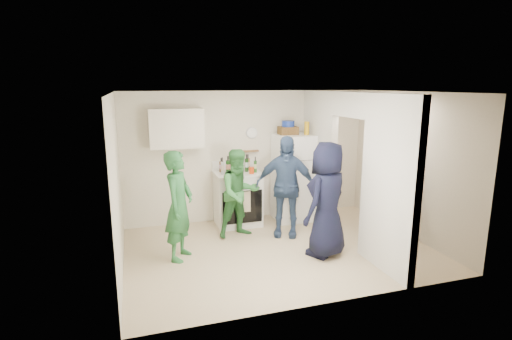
{
  "coord_description": "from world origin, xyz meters",
  "views": [
    {
      "loc": [
        -2.16,
        -5.66,
        2.62
      ],
      "look_at": [
        -0.26,
        0.4,
        1.25
      ],
      "focal_mm": 28.0,
      "sensor_mm": 36.0,
      "label": 1
    }
  ],
  "objects_px": {
    "stove": "(237,198)",
    "person_green_center": "(239,193)",
    "person_nook": "(384,187)",
    "person_navy": "(327,200)",
    "person_green_left": "(179,206)",
    "blue_bowl": "(288,124)",
    "person_denim": "(285,186)",
    "yellow_cup_stack_top": "(307,128)",
    "fridge": "(293,178)",
    "wicker_basket": "(288,131)"
  },
  "relations": [
    {
      "from": "yellow_cup_stack_top",
      "to": "person_nook",
      "type": "relative_size",
      "value": 0.14
    },
    {
      "from": "fridge",
      "to": "person_nook",
      "type": "relative_size",
      "value": 0.97
    },
    {
      "from": "person_denim",
      "to": "yellow_cup_stack_top",
      "type": "bearing_deg",
      "value": 70.43
    },
    {
      "from": "fridge",
      "to": "person_green_center",
      "type": "xyz_separation_m",
      "value": [
        -1.23,
        -0.57,
        -0.07
      ]
    },
    {
      "from": "person_green_center",
      "to": "person_nook",
      "type": "distance_m",
      "value": 2.52
    },
    {
      "from": "blue_bowl",
      "to": "person_denim",
      "type": "height_order",
      "value": "blue_bowl"
    },
    {
      "from": "person_denim",
      "to": "blue_bowl",
      "type": "bearing_deg",
      "value": 92.2
    },
    {
      "from": "wicker_basket",
      "to": "yellow_cup_stack_top",
      "type": "bearing_deg",
      "value": -25.11
    },
    {
      "from": "blue_bowl",
      "to": "yellow_cup_stack_top",
      "type": "xyz_separation_m",
      "value": [
        0.32,
        -0.15,
        -0.08
      ]
    },
    {
      "from": "person_nook",
      "to": "person_green_left",
      "type": "bearing_deg",
      "value": -79.61
    },
    {
      "from": "stove",
      "to": "person_navy",
      "type": "xyz_separation_m",
      "value": [
        0.95,
        -1.76,
        0.39
      ]
    },
    {
      "from": "person_nook",
      "to": "yellow_cup_stack_top",
      "type": "bearing_deg",
      "value": -128.22
    },
    {
      "from": "person_green_left",
      "to": "person_navy",
      "type": "height_order",
      "value": "person_navy"
    },
    {
      "from": "stove",
      "to": "wicker_basket",
      "type": "height_order",
      "value": "wicker_basket"
    },
    {
      "from": "person_denim",
      "to": "person_nook",
      "type": "xyz_separation_m",
      "value": [
        1.65,
        -0.47,
        -0.02
      ]
    },
    {
      "from": "person_green_center",
      "to": "person_nook",
      "type": "relative_size",
      "value": 0.89
    },
    {
      "from": "wicker_basket",
      "to": "yellow_cup_stack_top",
      "type": "distance_m",
      "value": 0.36
    },
    {
      "from": "wicker_basket",
      "to": "blue_bowl",
      "type": "distance_m",
      "value": 0.13
    },
    {
      "from": "wicker_basket",
      "to": "person_navy",
      "type": "distance_m",
      "value": 1.98
    },
    {
      "from": "person_denim",
      "to": "person_nook",
      "type": "bearing_deg",
      "value": 10.21
    },
    {
      "from": "yellow_cup_stack_top",
      "to": "person_nook",
      "type": "distance_m",
      "value": 1.77
    },
    {
      "from": "person_green_left",
      "to": "person_denim",
      "type": "xyz_separation_m",
      "value": [
        1.87,
        0.42,
        0.05
      ]
    },
    {
      "from": "person_green_center",
      "to": "fridge",
      "type": "bearing_deg",
      "value": 13.65
    },
    {
      "from": "blue_bowl",
      "to": "person_denim",
      "type": "distance_m",
      "value": 1.34
    },
    {
      "from": "stove",
      "to": "yellow_cup_stack_top",
      "type": "height_order",
      "value": "yellow_cup_stack_top"
    },
    {
      "from": "wicker_basket",
      "to": "person_nook",
      "type": "relative_size",
      "value": 0.2
    },
    {
      "from": "fridge",
      "to": "yellow_cup_stack_top",
      "type": "bearing_deg",
      "value": -24.44
    },
    {
      "from": "blue_bowl",
      "to": "person_denim",
      "type": "relative_size",
      "value": 0.14
    },
    {
      "from": "fridge",
      "to": "blue_bowl",
      "type": "relative_size",
      "value": 7.0
    },
    {
      "from": "wicker_basket",
      "to": "person_nook",
      "type": "distance_m",
      "value": 2.03
    },
    {
      "from": "person_navy",
      "to": "person_green_left",
      "type": "bearing_deg",
      "value": -46.11
    },
    {
      "from": "wicker_basket",
      "to": "blue_bowl",
      "type": "height_order",
      "value": "blue_bowl"
    },
    {
      "from": "blue_bowl",
      "to": "person_navy",
      "type": "bearing_deg",
      "value": -91.9
    },
    {
      "from": "person_green_left",
      "to": "person_nook",
      "type": "relative_size",
      "value": 0.97
    },
    {
      "from": "wicker_basket",
      "to": "person_navy",
      "type": "height_order",
      "value": "wicker_basket"
    },
    {
      "from": "stove",
      "to": "wicker_basket",
      "type": "relative_size",
      "value": 2.9
    },
    {
      "from": "person_navy",
      "to": "yellow_cup_stack_top",
      "type": "bearing_deg",
      "value": -135.15
    },
    {
      "from": "wicker_basket",
      "to": "person_green_left",
      "type": "xyz_separation_m",
      "value": [
        -2.23,
        -1.24,
        -0.92
      ]
    },
    {
      "from": "person_nook",
      "to": "blue_bowl",
      "type": "bearing_deg",
      "value": -123.65
    },
    {
      "from": "person_nook",
      "to": "person_navy",
      "type": "bearing_deg",
      "value": -58.68
    },
    {
      "from": "person_green_center",
      "to": "person_nook",
      "type": "bearing_deg",
      "value": -26.47
    },
    {
      "from": "wicker_basket",
      "to": "fridge",
      "type": "bearing_deg",
      "value": -26.57
    },
    {
      "from": "fridge",
      "to": "person_navy",
      "type": "xyz_separation_m",
      "value": [
        -0.16,
        -1.73,
        0.05
      ]
    },
    {
      "from": "fridge",
      "to": "wicker_basket",
      "type": "height_order",
      "value": "wicker_basket"
    },
    {
      "from": "blue_bowl",
      "to": "yellow_cup_stack_top",
      "type": "bearing_deg",
      "value": -25.11
    },
    {
      "from": "person_green_center",
      "to": "person_nook",
      "type": "height_order",
      "value": "person_nook"
    },
    {
      "from": "wicker_basket",
      "to": "person_green_center",
      "type": "xyz_separation_m",
      "value": [
        -1.13,
        -0.62,
        -0.98
      ]
    },
    {
      "from": "stove",
      "to": "person_nook",
      "type": "distance_m",
      "value": 2.65
    },
    {
      "from": "stove",
      "to": "yellow_cup_stack_top",
      "type": "distance_m",
      "value": 1.86
    },
    {
      "from": "stove",
      "to": "person_green_center",
      "type": "bearing_deg",
      "value": -101.37
    }
  ]
}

